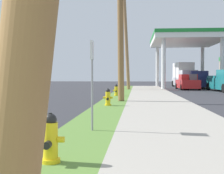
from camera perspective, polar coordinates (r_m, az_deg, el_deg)
name	(u,v)px	position (r m, az deg, el deg)	size (l,w,h in m)	color
fire_hydrant_nearest	(50,141)	(4.78, -11.21, -9.66)	(0.42, 0.38, 0.74)	yellow
fire_hydrant_second	(108,98)	(13.59, -0.75, -2.04)	(0.42, 0.38, 0.74)	yellow
fire_hydrant_third	(116,91)	(20.36, 0.78, -0.69)	(0.42, 0.37, 0.74)	yellow
utility_pole_midground	(120,22)	(16.62, 1.57, 11.73)	(0.48, 1.51, 8.02)	olive
utility_pole_background	(126,38)	(30.58, 2.60, 8.88)	(1.40, 0.49, 9.70)	#937047
street_sign_post	(92,66)	(7.37, -3.67, 3.77)	(0.05, 0.36, 2.12)	gray
car_red_by_near_pump	(188,83)	(33.14, 13.65, 0.78)	(2.02, 4.54, 1.57)	red
truck_navy_at_forecourt	(198,80)	(37.27, 15.43, 1.20)	(2.52, 5.54, 1.97)	navy
truck_silver_at_far_bay	(184,75)	(40.65, 13.07, 2.09)	(2.55, 6.53, 3.11)	#BCBCC1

